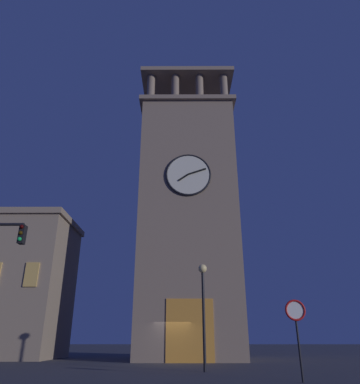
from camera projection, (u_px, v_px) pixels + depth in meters
The scene contains 4 objects.
ground_plane at pixel (172, 363), 22.92m from camera, with size 200.00×200.00×0.00m, color #424247.
clocktower at pixel (188, 223), 31.13m from camera, with size 8.35×9.39×26.53m.
street_lamp at pixel (203, 294), 17.97m from camera, with size 0.44×0.44×5.02m.
no_horn_sign at pixel (296, 316), 13.42m from camera, with size 0.78×0.14×2.82m.
Camera 1 is at (-0.58, 25.39, 1.40)m, focal length 33.39 mm.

